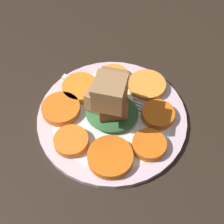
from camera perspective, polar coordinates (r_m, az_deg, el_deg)
table_slab at (r=57.22cm, az=-0.00°, el=-1.80°), size 120.00×120.00×2.00cm
plate at (r=55.96cm, az=-0.00°, el=-0.94°), size 26.65×26.65×1.05cm
carrot_slice_0 at (r=52.28cm, az=-7.47°, el=-5.29°), size 5.78×5.78×1.38cm
carrot_slice_1 at (r=50.42cm, az=-0.32°, el=-8.23°), size 7.42×7.42×1.38cm
carrot_slice_2 at (r=51.85cm, az=6.80°, el=-5.97°), size 5.69×5.69×1.38cm
carrot_slice_3 at (r=55.34cm, az=8.42°, el=-0.44°), size 5.79×5.79×1.38cm
carrot_slice_4 at (r=59.19cm, az=6.40°, el=4.85°), size 7.03×7.03×1.38cm
carrot_slice_5 at (r=60.19cm, az=0.30°, el=6.39°), size 5.87×5.87×1.38cm
carrot_slice_6 at (r=58.76cm, az=-5.82°, el=4.43°), size 6.75×6.75×1.38cm
carrot_slice_7 at (r=56.19cm, az=-9.31°, el=0.58°), size 6.85×6.85×1.38cm
center_pile at (r=51.74cm, az=-0.42°, el=2.32°), size 9.33×8.75×11.19cm
fork at (r=58.09cm, az=-0.20°, el=3.25°), size 19.42×7.29×0.40cm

